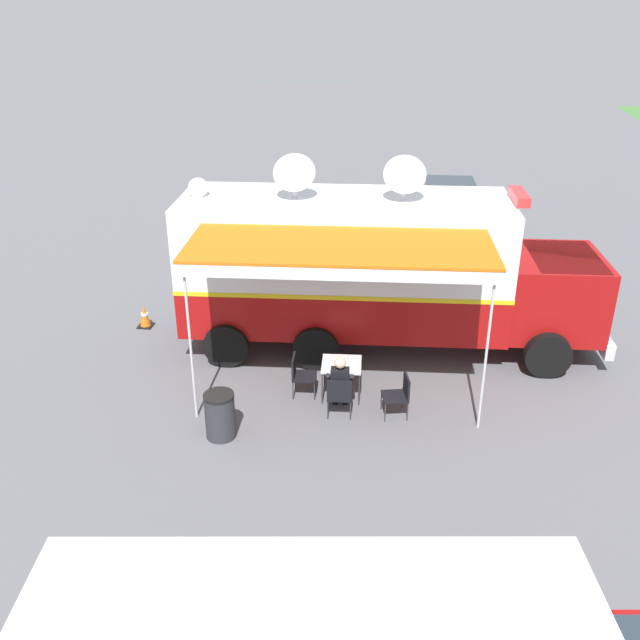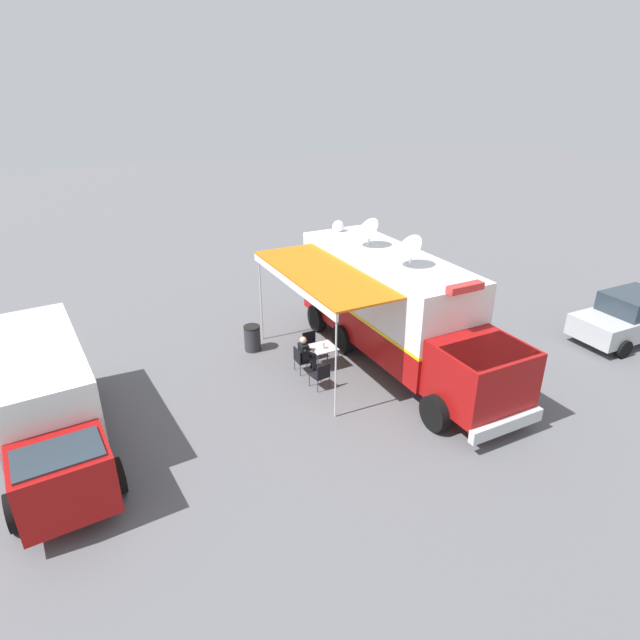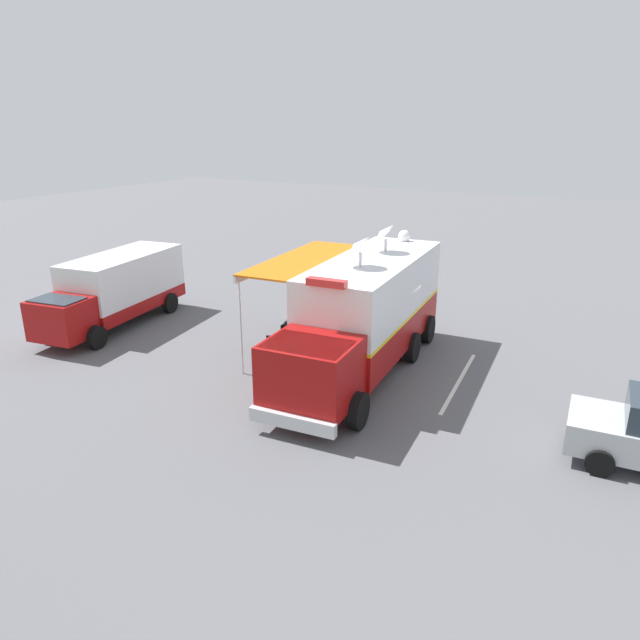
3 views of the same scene
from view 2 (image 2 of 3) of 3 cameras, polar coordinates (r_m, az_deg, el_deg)
name	(u,v)px [view 2 (image 2 of 3)]	position (r m, az deg, el deg)	size (l,w,h in m)	color
ground_plane	(381,350)	(18.66, 6.62, -3.28)	(100.00, 100.00, 0.00)	#5B5B60
lot_stripe	(458,337)	(20.08, 14.59, -1.83)	(0.12, 4.80, 0.01)	silver
command_truck	(396,307)	(17.25, 8.20, 1.40)	(5.38, 9.64, 4.53)	#9E0F0F
folding_table	(323,349)	(17.21, 0.31, -3.09)	(0.85, 0.85, 0.73)	silver
water_bottle	(323,345)	(17.05, 0.36, -2.76)	(0.07, 0.07, 0.22)	silver
folding_chair_at_table	(301,358)	(16.98, -2.09, -4.13)	(0.51, 0.51, 0.87)	black
folding_chair_beside_table	(311,342)	(17.95, -1.02, -2.43)	(0.51, 0.51, 0.87)	black
folding_chair_spare_by_truck	(321,374)	(16.11, 0.13, -5.81)	(0.57, 0.57, 0.87)	black
seated_responder	(306,353)	(16.98, -1.53, -3.58)	(0.68, 0.58, 1.25)	black
trash_bin	(252,338)	(18.53, -7.29, -1.94)	(0.57, 0.57, 0.91)	#2D2D33
traffic_cone	(329,294)	(22.62, 0.92, 2.82)	(0.36, 0.36, 0.58)	black
support_truck	(45,402)	(14.87, -27.48, -7.85)	(3.07, 7.02, 2.70)	white
car_behind_truck	(629,317)	(21.97, 30.32, 0.30)	(4.29, 2.19, 1.76)	#B2B5BA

